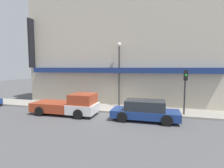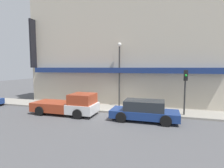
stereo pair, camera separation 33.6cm
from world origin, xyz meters
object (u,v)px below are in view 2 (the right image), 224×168
Objects in this scene: pickup_truck at (69,105)px; street_lamp at (119,67)px; traffic_light at (185,84)px; fire_hydrant at (75,104)px; parked_car at (144,111)px.

pickup_truck is 5.69m from street_lamp.
traffic_light is (5.57, -1.64, -1.29)m from street_lamp.
parked_car is at bearing -14.87° from fire_hydrant.
pickup_truck is 9.27m from traffic_light.
street_lamp is (-2.69, 3.41, 3.11)m from parked_car.
street_lamp is at bearing 43.20° from pickup_truck.
pickup_truck is 1.54× the size of traffic_light.
pickup_truck is at bearing -179.68° from parked_car.
traffic_light is (8.93, 1.77, 1.78)m from pickup_truck.
pickup_truck is 6.05m from parked_car.
pickup_truck is 1.75m from fire_hydrant.
parked_car is (6.05, -0.00, -0.05)m from pickup_truck.
fire_hydrant is 5.28m from street_lamp.
traffic_light reaches higher than fire_hydrant.
fire_hydrant is (-0.34, 1.70, -0.29)m from pickup_truck.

